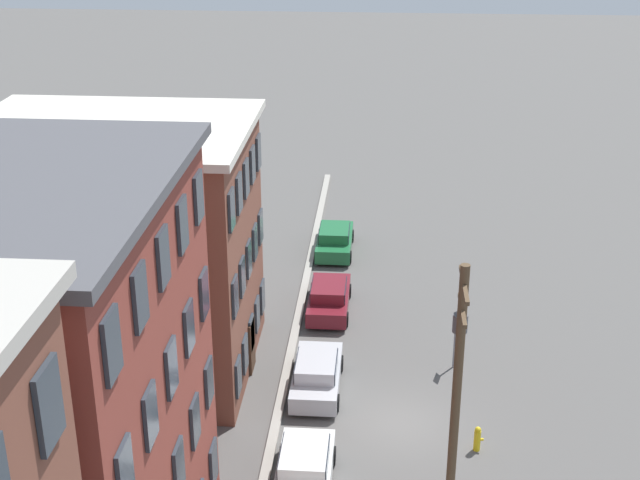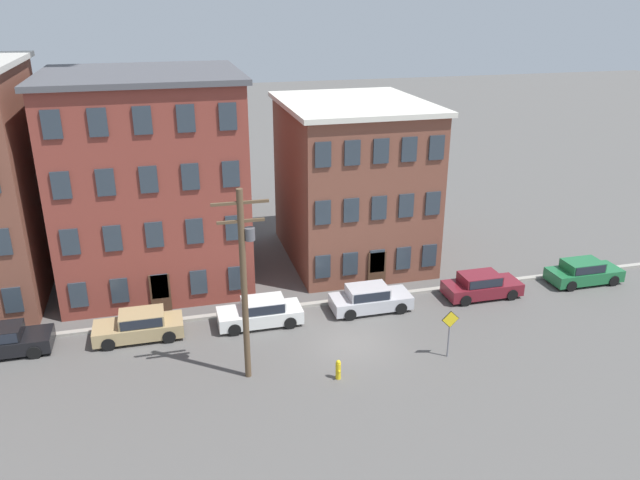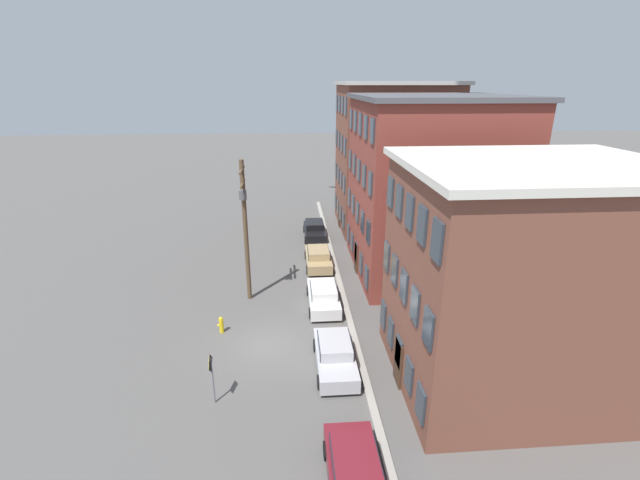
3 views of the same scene
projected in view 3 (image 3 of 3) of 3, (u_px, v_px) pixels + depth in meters
name	position (u px, v px, depth m)	size (l,w,h in m)	color
ground_plane	(271.00, 345.00, 22.62)	(200.00, 200.00, 0.00)	#565451
kerb_strip	(355.00, 340.00, 22.91)	(56.00, 0.36, 0.16)	#9E998E
apartment_corner	(393.00, 157.00, 39.42)	(9.01, 10.17, 13.15)	brown
apartment_midblock	(429.00, 188.00, 29.71)	(10.94, 10.31, 12.31)	brown
apartment_far	(521.00, 279.00, 18.44)	(8.77, 10.69, 10.18)	brown
car_black	(315.00, 229.00, 38.11)	(4.40, 1.92, 1.43)	black
car_tan	(318.00, 257.00, 32.09)	(4.40, 1.92, 1.43)	tan
car_white	(323.00, 295.00, 26.32)	(4.40, 1.92, 1.43)	silver
car_silver	(335.00, 353.00, 20.68)	(4.40, 1.92, 1.43)	#B7B7BC
car_maroon	(355.00, 472.00, 14.38)	(4.40, 1.92, 1.43)	maroon
caution_sign	(211.00, 371.00, 18.02)	(0.89, 0.08, 2.48)	slate
utility_pole	(245.00, 224.00, 25.77)	(2.40, 0.44, 8.92)	brown
fire_hydrant	(221.00, 325.00, 23.63)	(0.24, 0.34, 0.96)	yellow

